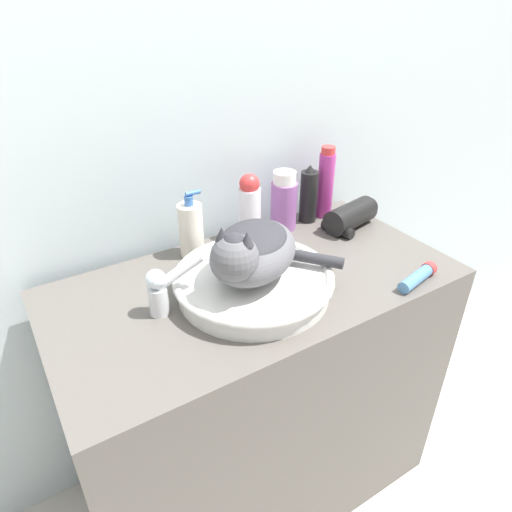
# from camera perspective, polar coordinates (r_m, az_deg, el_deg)

# --- Properties ---
(wall_back) EXTENTS (8.00, 0.05, 2.40)m
(wall_back) POSITION_cam_1_polar(r_m,az_deg,el_deg) (1.25, -8.21, 19.64)
(wall_back) COLOR silver
(wall_back) RESTS_ON ground_plane
(vanity_counter) EXTENTS (1.01, 0.53, 0.80)m
(vanity_counter) POSITION_cam_1_polar(r_m,az_deg,el_deg) (1.40, 0.03, -16.81)
(vanity_counter) COLOR #56514C
(vanity_counter) RESTS_ON ground_plane
(sink_basin) EXTENTS (0.38, 0.38, 0.06)m
(sink_basin) POSITION_cam_1_polar(r_m,az_deg,el_deg) (1.08, -0.32, -3.21)
(sink_basin) COLOR silver
(sink_basin) RESTS_ON vanity_counter
(cat) EXTENTS (0.36, 0.30, 0.16)m
(cat) POSITION_cam_1_polar(r_m,az_deg,el_deg) (1.02, -0.52, 0.77)
(cat) COLOR #56565B
(cat) RESTS_ON sink_basin
(faucet) EXTENTS (0.13, 0.05, 0.14)m
(faucet) POSITION_cam_1_polar(r_m,az_deg,el_deg) (1.02, -11.62, -3.87)
(faucet) COLOR silver
(faucet) RESTS_ON vanity_counter
(lotion_bottle_white) EXTENTS (0.06, 0.06, 0.19)m
(lotion_bottle_white) POSITION_cam_1_polar(r_m,az_deg,el_deg) (1.29, -0.80, 6.17)
(lotion_bottle_white) COLOR silver
(lotion_bottle_white) RESTS_ON vanity_counter
(shampoo_bottle_tall) EXTENTS (0.05, 0.05, 0.22)m
(shampoo_bottle_tall) POSITION_cam_1_polar(r_m,az_deg,el_deg) (1.43, 8.69, 8.98)
(shampoo_bottle_tall) COLOR #B2338C
(shampoo_bottle_tall) RESTS_ON vanity_counter
(soap_pump_bottle) EXTENTS (0.07, 0.07, 0.18)m
(soap_pump_bottle) POSITION_cam_1_polar(r_m,az_deg,el_deg) (1.22, -8.12, 3.31)
(soap_pump_bottle) COLOR silver
(soap_pump_bottle) RESTS_ON vanity_counter
(hairspray_can_black) EXTENTS (0.05, 0.05, 0.18)m
(hairspray_can_black) POSITION_cam_1_polar(r_m,az_deg,el_deg) (1.40, 6.59, 7.53)
(hairspray_can_black) COLOR black
(hairspray_can_black) RESTS_ON vanity_counter
(mouthwash_bottle) EXTENTS (0.08, 0.08, 0.18)m
(mouthwash_bottle) POSITION_cam_1_polar(r_m,az_deg,el_deg) (1.35, 3.49, 6.79)
(mouthwash_bottle) COLOR #93569E
(mouthwash_bottle) RESTS_ON vanity_counter
(cream_tube) EXTENTS (0.14, 0.06, 0.04)m
(cream_tube) POSITION_cam_1_polar(r_m,az_deg,el_deg) (1.19, 19.57, -2.51)
(cream_tube) COLOR #4C7FB2
(cream_tube) RESTS_ON vanity_counter
(hair_dryer) EXTENTS (0.20, 0.12, 0.08)m
(hair_dryer) POSITION_cam_1_polar(r_m,az_deg,el_deg) (1.40, 11.70, 4.86)
(hair_dryer) COLOR black
(hair_dryer) RESTS_ON vanity_counter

